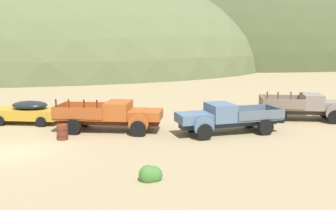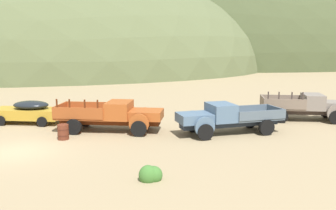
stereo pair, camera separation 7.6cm
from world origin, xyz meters
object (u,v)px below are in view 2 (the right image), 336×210
at_px(truck_oxide_orange, 117,116).
at_px(oil_drum_foreground, 62,132).
at_px(car_mustard, 25,112).
at_px(truck_chalk_blue, 221,118).
at_px(truck_primer_gray, 310,107).

xyz_separation_m(truck_oxide_orange, oil_drum_foreground, (-2.89, -1.95, -0.57)).
bearing_deg(car_mustard, truck_chalk_blue, 173.18).
xyz_separation_m(truck_oxide_orange, truck_primer_gray, (13.30, 3.22, -0.01)).
bearing_deg(truck_oxide_orange, truck_primer_gray, 20.11).
relative_size(car_mustard, oil_drum_foreground, 5.81).
relative_size(truck_primer_gray, oil_drum_foreground, 7.04).
bearing_deg(truck_chalk_blue, oil_drum_foreground, -9.16).
bearing_deg(truck_oxide_orange, truck_chalk_blue, 0.16).
bearing_deg(truck_primer_gray, oil_drum_foreground, -155.43).
bearing_deg(truck_oxide_orange, oil_drum_foreground, -139.53).
bearing_deg(truck_oxide_orange, car_mustard, 167.17).
distance_m(truck_primer_gray, oil_drum_foreground, 17.00).
height_order(truck_chalk_blue, truck_primer_gray, truck_primer_gray).
height_order(car_mustard, truck_primer_gray, truck_primer_gray).
xyz_separation_m(car_mustard, truck_primer_gray, (19.94, 0.90, 0.18)).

